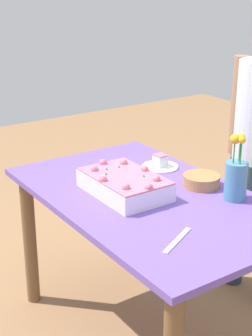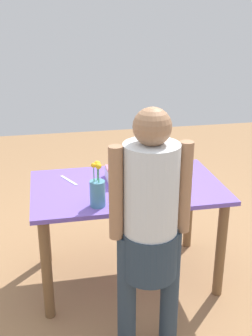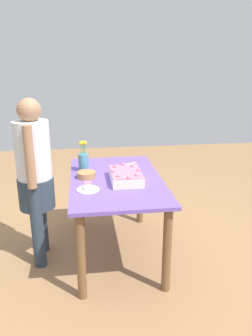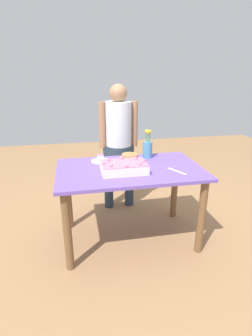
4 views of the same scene
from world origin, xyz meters
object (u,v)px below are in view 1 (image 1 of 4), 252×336
Objects in this scene: sheet_cake at (124,184)px; cake_knife at (177,240)px; fruit_bowl at (201,181)px; flower_vase at (236,177)px; serving_plate_with_slice at (160,164)px.

cake_knife is at bearing -9.96° from sheet_cake.
sheet_cake is 2.37× the size of fruit_bowl.
flower_vase reaches higher than fruit_bowl.
flower_vase is at bearing 172.06° from cake_knife.
serving_plate_with_slice is at bearing -178.78° from fruit_bowl.
serving_plate_with_slice is at bearing -176.88° from flower_vase.
serving_plate_with_slice is 0.30m from fruit_bowl.
serving_plate_with_slice reaches higher than cake_knife.
sheet_cake is 1.36× the size of flower_vase.
sheet_cake is 0.49m from flower_vase.
cake_knife is 0.48m from flower_vase.
sheet_cake is 2.17× the size of serving_plate_with_slice.
fruit_bowl is at bearing -173.90° from flower_vase.
sheet_cake is at bearing -62.65° from serving_plate_with_slice.
serving_plate_with_slice is 0.86× the size of cake_knife.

